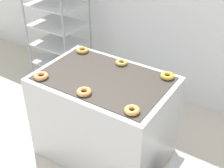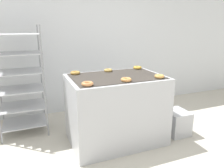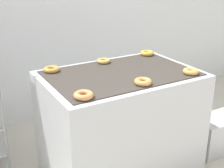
% 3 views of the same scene
% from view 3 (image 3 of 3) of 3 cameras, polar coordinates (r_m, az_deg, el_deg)
% --- Properties ---
extents(wall_back, '(8.00, 0.05, 2.80)m').
position_cam_3_polar(wall_back, '(3.83, -9.90, 14.12)').
color(wall_back, silver).
rests_on(wall_back, ground_plane).
extents(fryer_machine, '(1.32, 0.90, 0.98)m').
position_cam_3_polar(fryer_machine, '(2.86, 1.52, -7.28)').
color(fryer_machine, '#B7BABF').
rests_on(fryer_machine, ground_plane).
extents(glaze_bin, '(0.33, 0.39, 0.37)m').
position_cam_3_polar(glaze_bin, '(3.44, 16.96, -8.77)').
color(glaze_bin, '#B7BABF').
rests_on(glaze_bin, ground_plane).
extents(donut_near_left, '(0.14, 0.14, 0.04)m').
position_cam_3_polar(donut_near_left, '(2.16, -5.24, -2.04)').
color(donut_near_left, '#CA844E').
rests_on(donut_near_left, fryer_machine).
extents(donut_near_center, '(0.14, 0.14, 0.04)m').
position_cam_3_polar(donut_near_center, '(2.40, 5.68, 0.43)').
color(donut_near_center, '#D28C4B').
rests_on(donut_near_center, fryer_machine).
extents(donut_near_right, '(0.13, 0.13, 0.04)m').
position_cam_3_polar(donut_near_right, '(2.70, 14.21, 2.25)').
color(donut_near_right, '#D0974B').
rests_on(donut_near_right, fryer_machine).
extents(donut_far_left, '(0.14, 0.14, 0.04)m').
position_cam_3_polar(donut_far_left, '(2.73, -11.00, 2.66)').
color(donut_far_left, '#BB8C3E').
rests_on(donut_far_left, fryer_machine).
extents(donut_far_center, '(0.13, 0.13, 0.04)m').
position_cam_3_polar(donut_far_center, '(2.92, -1.57, 4.25)').
color(donut_far_center, tan).
rests_on(donut_far_center, fryer_machine).
extents(donut_far_right, '(0.14, 0.14, 0.04)m').
position_cam_3_polar(donut_far_right, '(3.19, 6.44, 5.64)').
color(donut_far_right, gold).
rests_on(donut_far_right, fryer_machine).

